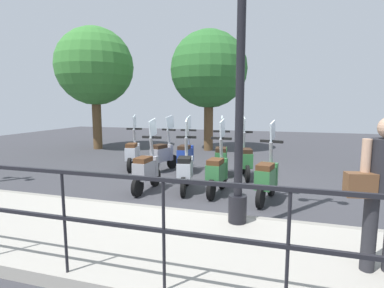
{
  "coord_description": "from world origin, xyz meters",
  "views": [
    {
      "loc": [
        -6.58,
        -1.5,
        1.87
      ],
      "look_at": [
        0.2,
        0.5,
        0.9
      ],
      "focal_mm": 28.0,
      "sensor_mm": 36.0,
      "label": 1
    }
  ],
  "objects_px": {
    "tree_distant": "(209,70)",
    "scooter_far_1": "(221,157)",
    "scooter_near_3": "(146,169)",
    "scooter_far_0": "(245,159)",
    "scooter_far_3": "(163,154)",
    "scooter_near_1": "(217,171)",
    "scooter_far_4": "(133,152)",
    "scooter_near_2": "(185,169)",
    "scooter_near_0": "(267,177)",
    "lamp_post_near": "(240,78)",
    "pedestrian_with_bag": "(383,183)",
    "tree_large": "(95,67)",
    "scooter_far_2": "(186,155)"
  },
  "relations": [
    {
      "from": "tree_distant",
      "to": "scooter_far_1",
      "type": "height_order",
      "value": "tree_distant"
    },
    {
      "from": "scooter_near_3",
      "to": "scooter_far_0",
      "type": "bearing_deg",
      "value": -44.54
    },
    {
      "from": "scooter_far_3",
      "to": "tree_distant",
      "type": "bearing_deg",
      "value": 12.53
    },
    {
      "from": "scooter_near_1",
      "to": "scooter_near_3",
      "type": "xyz_separation_m",
      "value": [
        -0.22,
        1.49,
        0.0
      ]
    },
    {
      "from": "tree_distant",
      "to": "scooter_far_4",
      "type": "distance_m",
      "value": 4.98
    },
    {
      "from": "scooter_near_1",
      "to": "scooter_near_2",
      "type": "distance_m",
      "value": 0.7
    },
    {
      "from": "tree_distant",
      "to": "scooter_far_0",
      "type": "relative_size",
      "value": 3.02
    },
    {
      "from": "scooter_near_0",
      "to": "scooter_far_1",
      "type": "relative_size",
      "value": 1.0
    },
    {
      "from": "tree_distant",
      "to": "scooter_far_3",
      "type": "bearing_deg",
      "value": 175.15
    },
    {
      "from": "lamp_post_near",
      "to": "scooter_far_4",
      "type": "height_order",
      "value": "lamp_post_near"
    },
    {
      "from": "pedestrian_with_bag",
      "to": "scooter_far_4",
      "type": "bearing_deg",
      "value": 38.49
    },
    {
      "from": "tree_large",
      "to": "pedestrian_with_bag",
      "type": "bearing_deg",
      "value": -131.76
    },
    {
      "from": "scooter_near_0",
      "to": "scooter_far_3",
      "type": "xyz_separation_m",
      "value": [
        1.85,
        2.86,
        0.0
      ]
    },
    {
      "from": "tree_large",
      "to": "tree_distant",
      "type": "xyz_separation_m",
      "value": [
        0.93,
        -4.45,
        -0.15
      ]
    },
    {
      "from": "pedestrian_with_bag",
      "to": "tree_large",
      "type": "distance_m",
      "value": 11.2
    },
    {
      "from": "tree_large",
      "to": "scooter_near_2",
      "type": "bearing_deg",
      "value": -131.64
    },
    {
      "from": "lamp_post_near",
      "to": "tree_large",
      "type": "bearing_deg",
      "value": 45.87
    },
    {
      "from": "tree_distant",
      "to": "tree_large",
      "type": "bearing_deg",
      "value": 101.81
    },
    {
      "from": "lamp_post_near",
      "to": "scooter_far_1",
      "type": "relative_size",
      "value": 3.0
    },
    {
      "from": "lamp_post_near",
      "to": "scooter_far_0",
      "type": "height_order",
      "value": "lamp_post_near"
    },
    {
      "from": "pedestrian_with_bag",
      "to": "scooter_far_2",
      "type": "bearing_deg",
      "value": 27.52
    },
    {
      "from": "scooter_far_2",
      "to": "scooter_near_3",
      "type": "bearing_deg",
      "value": 170.14
    },
    {
      "from": "lamp_post_near",
      "to": "scooter_far_1",
      "type": "bearing_deg",
      "value": 14.98
    },
    {
      "from": "scooter_near_3",
      "to": "scooter_far_3",
      "type": "height_order",
      "value": "same"
    },
    {
      "from": "tree_distant",
      "to": "scooter_near_0",
      "type": "relative_size",
      "value": 3.02
    },
    {
      "from": "pedestrian_with_bag",
      "to": "tree_large",
      "type": "height_order",
      "value": "tree_large"
    },
    {
      "from": "scooter_near_1",
      "to": "lamp_post_near",
      "type": "bearing_deg",
      "value": -154.33
    },
    {
      "from": "scooter_near_1",
      "to": "scooter_far_4",
      "type": "xyz_separation_m",
      "value": [
        1.63,
        2.77,
        0.0
      ]
    },
    {
      "from": "pedestrian_with_bag",
      "to": "scooter_near_3",
      "type": "distance_m",
      "value": 4.43
    },
    {
      "from": "tree_large",
      "to": "scooter_far_4",
      "type": "xyz_separation_m",
      "value": [
        -3.08,
        -3.21,
        -2.82
      ]
    },
    {
      "from": "lamp_post_near",
      "to": "scooter_near_0",
      "type": "xyz_separation_m",
      "value": [
        1.51,
        -0.34,
        -1.73
      ]
    },
    {
      "from": "pedestrian_with_bag",
      "to": "scooter_far_3",
      "type": "xyz_separation_m",
      "value": [
        4.24,
        4.07,
        -0.6
      ]
    },
    {
      "from": "tree_distant",
      "to": "scooter_far_0",
      "type": "xyz_separation_m",
      "value": [
        -4.09,
        -1.91,
        -2.66
      ]
    },
    {
      "from": "lamp_post_near",
      "to": "scooter_far_4",
      "type": "bearing_deg",
      "value": 45.64
    },
    {
      "from": "scooter_far_0",
      "to": "scooter_far_3",
      "type": "height_order",
      "value": "same"
    },
    {
      "from": "scooter_far_0",
      "to": "scooter_near_1",
      "type": "bearing_deg",
      "value": 150.85
    },
    {
      "from": "pedestrian_with_bag",
      "to": "scooter_far_4",
      "type": "height_order",
      "value": "pedestrian_with_bag"
    },
    {
      "from": "scooter_near_2",
      "to": "scooter_far_1",
      "type": "bearing_deg",
      "value": -29.0
    },
    {
      "from": "lamp_post_near",
      "to": "scooter_far_0",
      "type": "distance_m",
      "value": 3.71
    },
    {
      "from": "scooter_far_2",
      "to": "scooter_far_0",
      "type": "bearing_deg",
      "value": -95.62
    },
    {
      "from": "pedestrian_with_bag",
      "to": "tree_distant",
      "type": "xyz_separation_m",
      "value": [
        8.24,
        3.73,
        2.07
      ]
    },
    {
      "from": "scooter_near_2",
      "to": "scooter_far_2",
      "type": "relative_size",
      "value": 1.0
    },
    {
      "from": "scooter_far_0",
      "to": "scooter_far_2",
      "type": "height_order",
      "value": "same"
    },
    {
      "from": "tree_large",
      "to": "scooter_near_2",
      "type": "height_order",
      "value": "tree_large"
    },
    {
      "from": "tree_distant",
      "to": "scooter_near_1",
      "type": "distance_m",
      "value": 6.42
    },
    {
      "from": "lamp_post_near",
      "to": "scooter_far_2",
      "type": "distance_m",
      "value": 4.24
    },
    {
      "from": "pedestrian_with_bag",
      "to": "scooter_far_1",
      "type": "height_order",
      "value": "pedestrian_with_bag"
    },
    {
      "from": "lamp_post_near",
      "to": "scooter_near_0",
      "type": "bearing_deg",
      "value": -12.79
    },
    {
      "from": "lamp_post_near",
      "to": "tree_large",
      "type": "distance_m",
      "value": 9.3
    },
    {
      "from": "lamp_post_near",
      "to": "scooter_near_1",
      "type": "relative_size",
      "value": 3.0
    }
  ]
}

